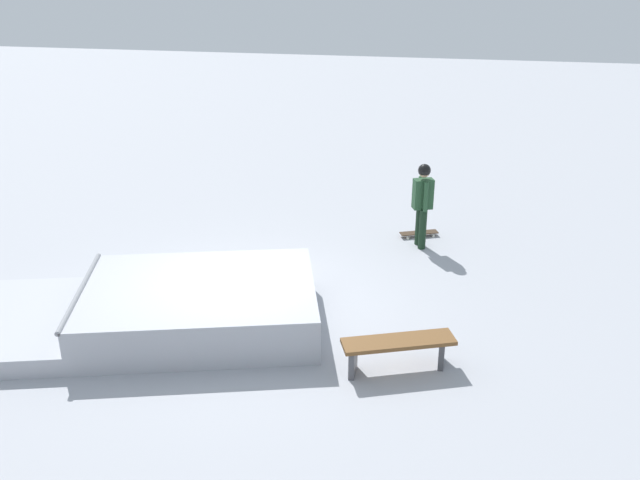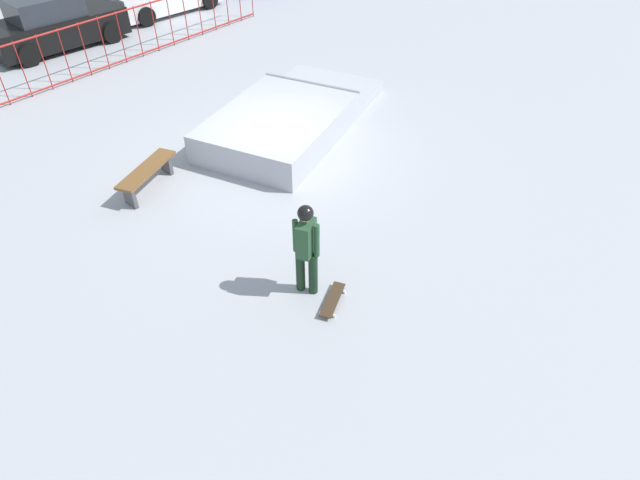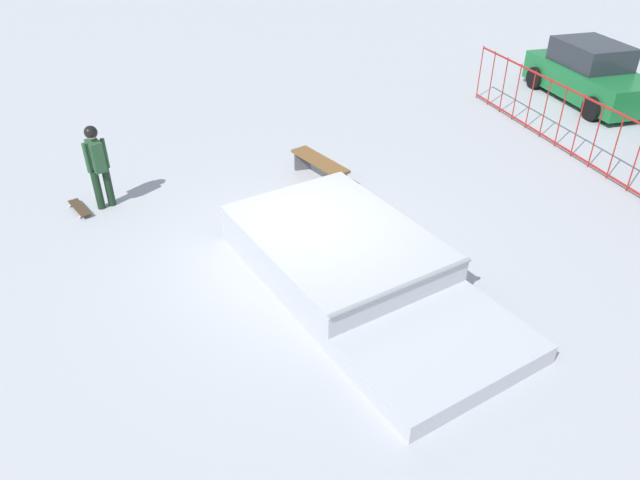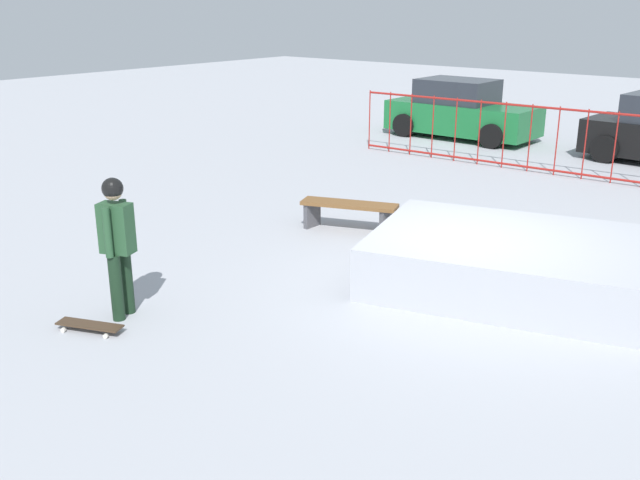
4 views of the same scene
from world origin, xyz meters
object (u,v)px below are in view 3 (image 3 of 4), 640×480
skateboard (80,208)px  parked_car_green (590,75)px  skate_ramp (351,264)px  skater (97,161)px  park_bench (320,165)px

skateboard → parked_car_green: parked_car_green is taller
skate_ramp → skateboard: skate_ramp is taller
skater → parked_car_green: 13.53m
skater → skateboard: skater is taller
park_bench → skate_ramp: bearing=-7.8°
parked_car_green → park_bench: bearing=-72.2°
park_bench → skater: bearing=-90.7°
park_bench → parked_car_green: (-2.76, 8.79, 0.37)m
park_bench → parked_car_green: size_ratio=0.40×
skate_ramp → park_bench: (-3.64, 0.50, 0.04)m
skater → skateboard: bearing=74.1°
skater → park_bench: skater is taller
skate_ramp → skater: (-3.69, -3.97, 0.69)m
skateboard → parked_car_green: 14.06m
skateboard → park_bench: (0.01, 4.98, 0.28)m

